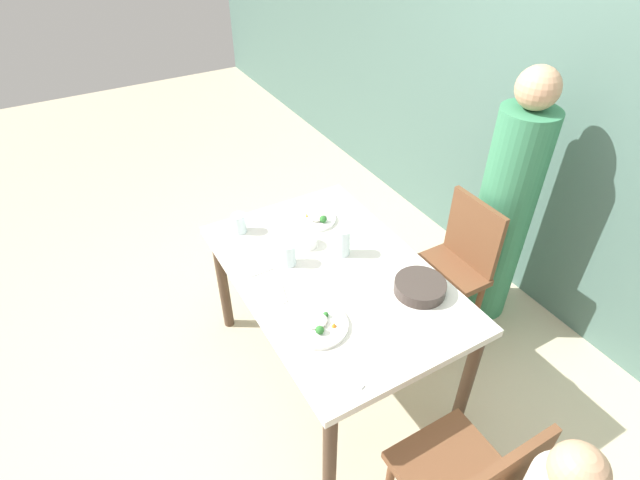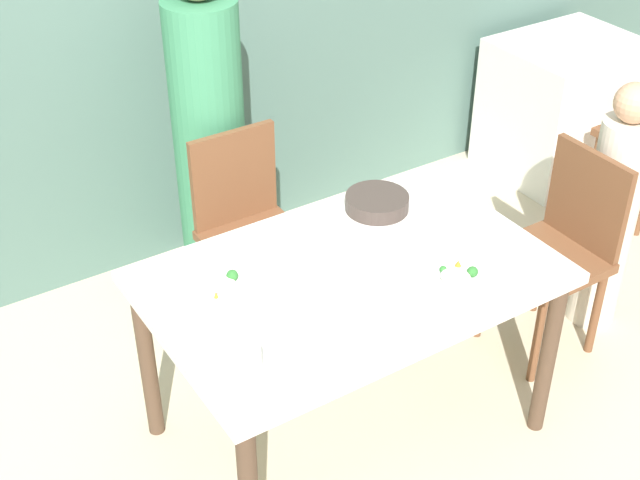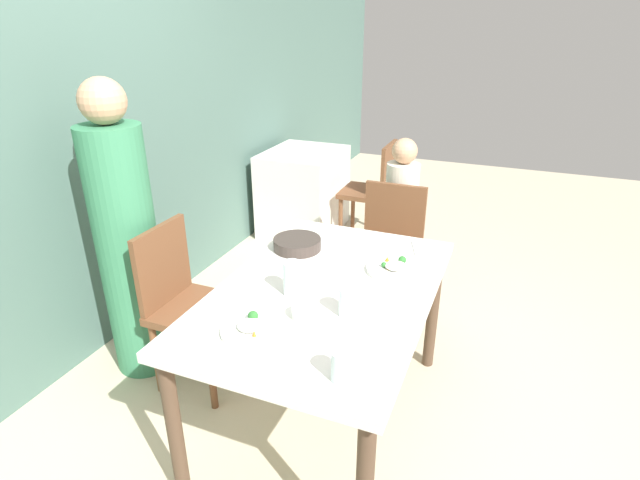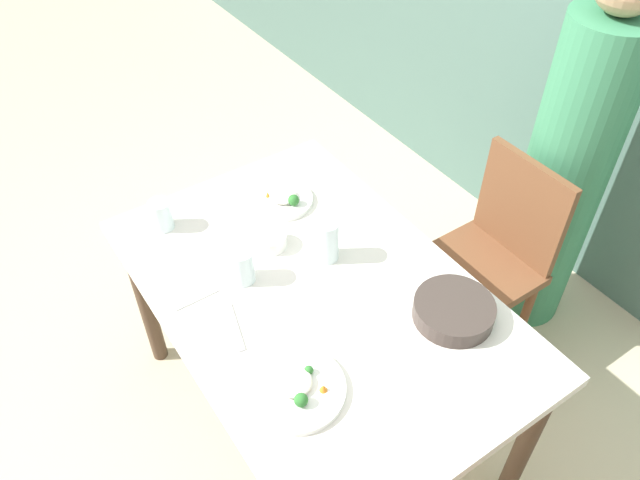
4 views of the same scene
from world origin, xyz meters
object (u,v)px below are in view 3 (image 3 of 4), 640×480
(chair_adult_spot, at_px, (186,301))
(person_adult, at_px, (128,245))
(chair_child_spot, at_px, (388,250))
(person_child, at_px, (399,226))
(plate_rice_adult, at_px, (250,329))
(bowl_curry, at_px, (297,243))
(glass_water_tall, at_px, (342,366))

(chair_adult_spot, height_order, person_adult, person_adult)
(chair_child_spot, height_order, person_adult, person_adult)
(person_adult, relative_size, person_child, 1.40)
(person_adult, distance_m, plate_rice_adult, 1.06)
(bowl_curry, height_order, plate_rice_adult, same)
(bowl_curry, height_order, glass_water_tall, glass_water_tall)
(chair_adult_spot, relative_size, glass_water_tall, 8.09)
(person_child, distance_m, plate_rice_adult, 1.72)
(person_adult, bearing_deg, chair_adult_spot, -90.00)
(chair_child_spot, relative_size, glass_water_tall, 8.09)
(chair_child_spot, height_order, plate_rice_adult, chair_child_spot)
(chair_adult_spot, height_order, glass_water_tall, chair_adult_spot)
(chair_adult_spot, xyz_separation_m, bowl_curry, (0.28, -0.50, 0.29))
(chair_adult_spot, relative_size, bowl_curry, 3.64)
(person_child, xyz_separation_m, glass_water_tall, (-1.82, -0.25, 0.26))
(chair_child_spot, bearing_deg, person_child, 90.00)
(glass_water_tall, bearing_deg, chair_adult_spot, 61.62)
(chair_child_spot, distance_m, plate_rice_adult, 1.45)
(plate_rice_adult, bearing_deg, chair_adult_spot, 55.21)
(person_child, height_order, glass_water_tall, person_child)
(person_child, bearing_deg, person_adult, 138.35)
(person_child, bearing_deg, bowl_curry, 163.40)
(chair_adult_spot, xyz_separation_m, plate_rice_adult, (-0.44, -0.64, 0.27))
(person_adult, relative_size, bowl_curry, 6.56)
(person_child, bearing_deg, plate_rice_adult, 174.84)
(chair_child_spot, distance_m, bowl_curry, 0.81)
(chair_child_spot, distance_m, glass_water_tall, 1.59)
(chair_adult_spot, bearing_deg, glass_water_tall, -118.38)
(chair_adult_spot, distance_m, person_child, 1.49)
(person_adult, xyz_separation_m, plate_rice_adult, (-0.44, -0.96, 0.02))
(glass_water_tall, bearing_deg, person_child, 7.76)
(person_adult, bearing_deg, plate_rice_adult, -114.67)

